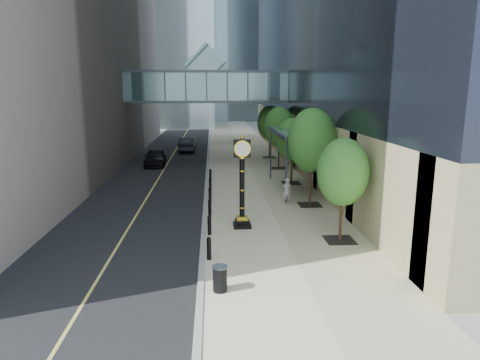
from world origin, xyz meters
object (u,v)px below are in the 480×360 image
at_px(street_clock, 242,188).
at_px(car_far, 187,144).
at_px(trash_bin, 220,279).
at_px(pedestrian, 287,191).
at_px(car_near, 155,157).

bearing_deg(street_clock, car_far, 97.53).
relative_size(street_clock, trash_bin, 5.40).
bearing_deg(pedestrian, street_clock, 41.31).
bearing_deg(car_near, pedestrian, -58.67).
xyz_separation_m(car_near, car_far, (2.56, 9.46, 0.01)).
relative_size(street_clock, car_near, 1.01).
bearing_deg(car_near, car_far, 71.99).
relative_size(trash_bin, car_far, 0.18).
distance_m(street_clock, pedestrian, 5.73).
xyz_separation_m(trash_bin, pedestrian, (4.49, 11.92, 0.38)).
distance_m(car_near, car_far, 9.80).
xyz_separation_m(street_clock, pedestrian, (3.19, 4.59, -1.28)).
distance_m(trash_bin, pedestrian, 12.75).
bearing_deg(car_near, trash_bin, -80.86).
xyz_separation_m(trash_bin, car_near, (-5.75, 26.98, 0.33)).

